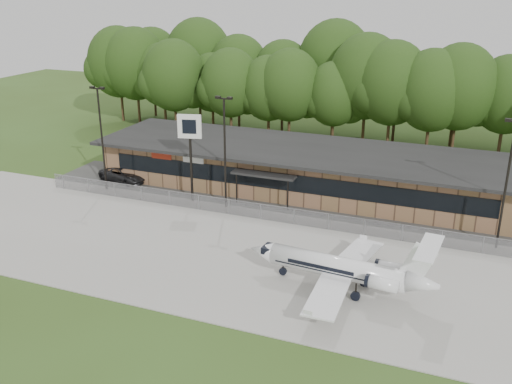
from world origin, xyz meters
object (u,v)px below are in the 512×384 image
at_px(terminal, 303,168).
at_px(pole_sign, 190,136).
at_px(suv, 124,174).
at_px(business_jet, 344,269).

distance_m(terminal, pole_sign, 11.92).
bearing_deg(suv, terminal, -64.36).
xyz_separation_m(business_jet, suv, (-26.22, 13.46, -0.83)).
bearing_deg(pole_sign, terminal, 25.90).
bearing_deg(business_jet, terminal, 119.50).
relative_size(terminal, suv, 7.52).
bearing_deg(pole_sign, business_jet, -46.61).
relative_size(terminal, pole_sign, 4.93).
bearing_deg(terminal, suv, -165.48).
distance_m(terminal, business_jet, 19.94).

